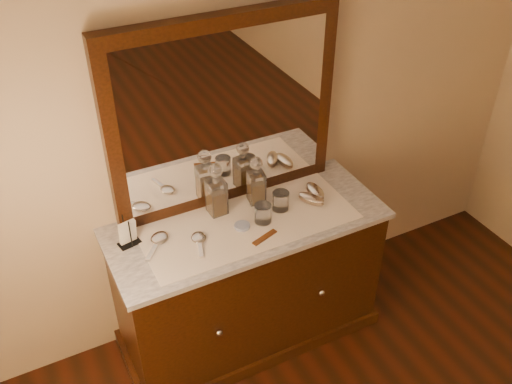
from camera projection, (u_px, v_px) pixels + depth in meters
dresser_cabinet at (248, 282)px, 3.16m from camera, size 1.40×0.55×0.82m
dresser_plinth at (248, 326)px, 3.38m from camera, size 1.46×0.59×0.08m
knob_left at (219, 333)px, 2.82m from camera, size 0.04×0.04×0.04m
knob_right at (321, 293)px, 3.04m from camera, size 0.04×0.04×0.04m
marble_top at (247, 223)px, 2.91m from camera, size 1.44×0.59×0.03m
mirror_frame at (224, 114)px, 2.78m from camera, size 1.20×0.08×1.00m
mirror_glass at (227, 117)px, 2.76m from camera, size 1.06×0.01×0.86m
lace_runner at (249, 223)px, 2.89m from camera, size 1.10×0.45×0.00m
pin_dish at (242, 226)px, 2.85m from camera, size 0.09×0.09×0.01m
comb at (265, 237)px, 2.79m from camera, size 0.15×0.07×0.01m
napkin_rack at (128, 234)px, 2.72m from camera, size 0.12×0.08×0.16m
decanter_left at (216, 194)px, 2.89m from camera, size 0.09×0.09×0.30m
decanter_right at (256, 185)px, 2.97m from camera, size 0.10×0.10×0.28m
brush_near at (311, 199)px, 3.01m from camera, size 0.13×0.16×0.04m
brush_far at (315, 191)px, 3.07m from camera, size 0.07×0.16×0.04m
hand_mirror_outer at (158, 240)px, 2.76m from camera, size 0.18×0.20×0.02m
hand_mirror_inner at (199, 240)px, 2.77m from camera, size 0.10×0.19×0.02m
tumblers at (272, 207)px, 2.91m from camera, size 0.22×0.14×0.10m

